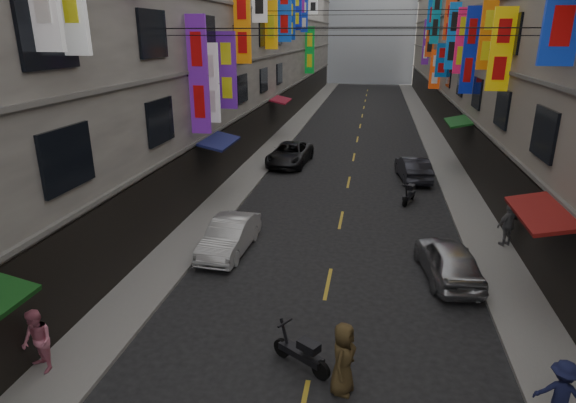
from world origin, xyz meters
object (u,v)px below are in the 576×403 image
at_px(car_left_far, 290,154).
at_px(pedestrian_rfar, 508,225).
at_px(scooter_crossing, 302,353).
at_px(pedestrian_lfar, 37,341).
at_px(scooter_far_right, 409,194).
at_px(pedestrian_crossing, 343,359).
at_px(car_right_mid, 448,260).
at_px(pedestrian_rnear, 561,394).
at_px(car_right_far, 413,168).
at_px(car_left_mid, 230,236).

relative_size(car_left_far, pedestrian_rfar, 2.93).
bearing_deg(pedestrian_rfar, car_left_far, -74.94).
bearing_deg(pedestrian_rfar, scooter_crossing, 23.08).
bearing_deg(pedestrian_lfar, scooter_far_right, 87.03).
distance_m(scooter_far_right, car_left_far, 9.56).
relative_size(scooter_far_right, car_left_far, 0.35).
xyz_separation_m(scooter_crossing, pedestrian_crossing, (1.06, -0.66, 0.46)).
xyz_separation_m(car_left_far, car_right_mid, (8.00, -14.20, -0.00)).
distance_m(pedestrian_lfar, pedestrian_crossing, 7.39).
bearing_deg(pedestrian_rnear, pedestrian_crossing, 9.30).
height_order(car_left_far, pedestrian_rnear, pedestrian_rnear).
bearing_deg(car_right_mid, car_right_far, -96.47).
bearing_deg(pedestrian_rfar, pedestrian_rnear, 54.51).
bearing_deg(scooter_crossing, car_right_mid, -4.65).
distance_m(car_left_far, pedestrian_rnear, 22.80).
distance_m(scooter_crossing, scooter_far_right, 13.87).
xyz_separation_m(car_right_mid, pedestrian_rfar, (2.60, 2.99, 0.28)).
relative_size(pedestrian_rnear, pedestrian_crossing, 0.86).
relative_size(scooter_far_right, pedestrian_lfar, 1.05).
relative_size(car_left_mid, car_left_far, 0.80).
distance_m(pedestrian_lfar, pedestrian_rnear, 11.93).
distance_m(scooter_crossing, car_left_far, 20.13).
distance_m(car_left_far, pedestrian_rfar, 15.43).
bearing_deg(pedestrian_lfar, pedestrian_crossing, 35.77).
xyz_separation_m(scooter_crossing, car_right_far, (3.82, 17.60, 0.25)).
xyz_separation_m(scooter_crossing, car_left_far, (-3.77, 19.77, 0.25)).
relative_size(scooter_crossing, car_left_far, 0.32).
bearing_deg(pedestrian_rnear, car_right_mid, -64.39).
height_order(car_right_far, pedestrian_rfar, pedestrian_rfar).
height_order(scooter_far_right, car_right_far, car_right_far).
distance_m(scooter_far_right, pedestrian_rfar, 6.00).
relative_size(car_right_mid, car_right_far, 0.97).
bearing_deg(pedestrian_rfar, pedestrian_crossing, 29.63).
bearing_deg(scooter_far_right, car_right_mid, 115.09).
xyz_separation_m(pedestrian_rnear, pedestrian_crossing, (-4.57, 0.34, 0.01)).
height_order(scooter_crossing, car_right_mid, car_right_mid).
xyz_separation_m(car_left_mid, car_left_far, (0.00, 13.46, 0.03)).
bearing_deg(car_left_mid, pedestrian_rfar, 14.92).
bearing_deg(pedestrian_lfar, car_right_far, 92.14).
distance_m(car_right_far, pedestrian_crossing, 18.46).
height_order(car_left_far, car_right_mid, car_left_far).
xyz_separation_m(car_left_mid, car_right_mid, (8.00, -0.74, 0.03)).
relative_size(car_right_mid, pedestrian_rnear, 2.61).
relative_size(scooter_crossing, pedestrian_rnear, 1.02).
relative_size(car_right_mid, pedestrian_lfar, 2.44).
relative_size(car_left_mid, pedestrian_rnear, 2.58).
distance_m(scooter_far_right, car_left_mid, 10.11).
xyz_separation_m(car_left_mid, car_right_far, (7.59, 11.28, 0.03)).
xyz_separation_m(car_left_far, car_right_far, (7.59, -2.18, -0.00)).
bearing_deg(car_right_mid, pedestrian_lfar, 25.01).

